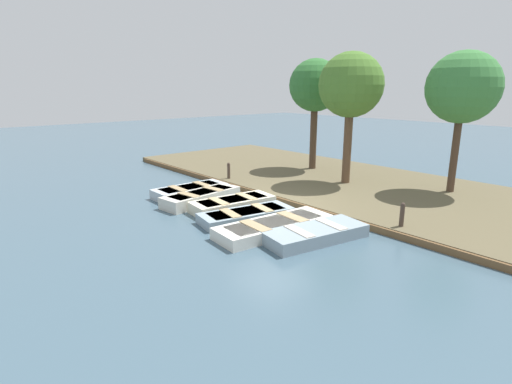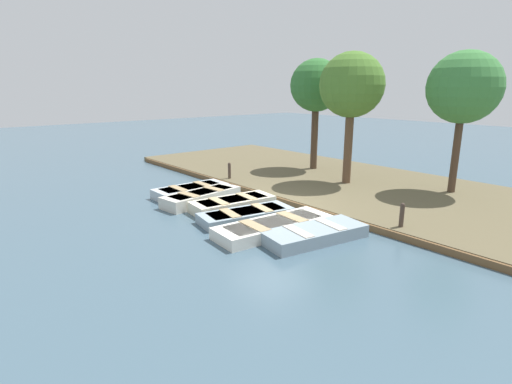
{
  "view_description": "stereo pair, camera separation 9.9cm",
  "coord_description": "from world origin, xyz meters",
  "px_view_note": "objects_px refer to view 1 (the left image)",
  "views": [
    {
      "loc": [
        8.76,
        9.34,
        4.05
      ],
      "look_at": [
        0.29,
        -0.53,
        0.65
      ],
      "focal_mm": 28.0,
      "sensor_mm": 36.0,
      "label": 1
    },
    {
      "loc": [
        8.69,
        9.4,
        4.05
      ],
      "look_at": [
        0.29,
        -0.53,
        0.65
      ],
      "focal_mm": 28.0,
      "sensor_mm": 36.0,
      "label": 2
    }
  ],
  "objects_px": {
    "park_tree_far_left": "(315,87)",
    "park_tree_center": "(463,88)",
    "rowboat_3": "(246,215)",
    "rowboat_4": "(274,226)",
    "mooring_post_far": "(402,218)",
    "rowboat_2": "(233,204)",
    "rowboat_5": "(315,234)",
    "rowboat_0": "(190,191)",
    "mooring_post_near": "(229,173)",
    "rowboat_1": "(201,197)",
    "park_tree_left": "(351,86)"
  },
  "relations": [
    {
      "from": "rowboat_5",
      "to": "mooring_post_near",
      "type": "height_order",
      "value": "mooring_post_near"
    },
    {
      "from": "mooring_post_near",
      "to": "park_tree_center",
      "type": "height_order",
      "value": "park_tree_center"
    },
    {
      "from": "mooring_post_far",
      "to": "park_tree_far_left",
      "type": "height_order",
      "value": "park_tree_far_left"
    },
    {
      "from": "rowboat_4",
      "to": "rowboat_5",
      "type": "relative_size",
      "value": 1.19
    },
    {
      "from": "rowboat_0",
      "to": "park_tree_center",
      "type": "relative_size",
      "value": 0.53
    },
    {
      "from": "rowboat_2",
      "to": "rowboat_5",
      "type": "xyz_separation_m",
      "value": [
        0.01,
        3.73,
        -0.01
      ]
    },
    {
      "from": "rowboat_5",
      "to": "rowboat_4",
      "type": "bearing_deg",
      "value": -59.42
    },
    {
      "from": "rowboat_2",
      "to": "rowboat_3",
      "type": "xyz_separation_m",
      "value": [
        0.36,
        1.18,
        -0.04
      ]
    },
    {
      "from": "mooring_post_near",
      "to": "rowboat_1",
      "type": "bearing_deg",
      "value": 34.9
    },
    {
      "from": "rowboat_0",
      "to": "mooring_post_far",
      "type": "distance_m",
      "value": 7.88
    },
    {
      "from": "rowboat_5",
      "to": "park_tree_left",
      "type": "height_order",
      "value": "park_tree_left"
    },
    {
      "from": "rowboat_0",
      "to": "rowboat_4",
      "type": "xyz_separation_m",
      "value": [
        0.31,
        5.09,
        -0.02
      ]
    },
    {
      "from": "mooring_post_near",
      "to": "park_tree_center",
      "type": "relative_size",
      "value": 0.17
    },
    {
      "from": "rowboat_1",
      "to": "mooring_post_near",
      "type": "xyz_separation_m",
      "value": [
        -2.61,
        -1.82,
        0.25
      ]
    },
    {
      "from": "mooring_post_near",
      "to": "park_tree_far_left",
      "type": "height_order",
      "value": "park_tree_far_left"
    },
    {
      "from": "rowboat_1",
      "to": "park_tree_left",
      "type": "distance_m",
      "value": 7.31
    },
    {
      "from": "rowboat_1",
      "to": "rowboat_3",
      "type": "distance_m",
      "value": 2.57
    },
    {
      "from": "rowboat_2",
      "to": "mooring_post_far",
      "type": "bearing_deg",
      "value": 120.6
    },
    {
      "from": "rowboat_0",
      "to": "rowboat_2",
      "type": "distance_m",
      "value": 2.53
    },
    {
      "from": "rowboat_1",
      "to": "park_tree_left",
      "type": "xyz_separation_m",
      "value": [
        -5.88,
        1.95,
        3.89
      ]
    },
    {
      "from": "park_tree_far_left",
      "to": "park_tree_center",
      "type": "xyz_separation_m",
      "value": [
        -0.57,
        6.47,
        -0.07
      ]
    },
    {
      "from": "rowboat_1",
      "to": "rowboat_5",
      "type": "bearing_deg",
      "value": 86.56
    },
    {
      "from": "mooring_post_far",
      "to": "park_tree_far_left",
      "type": "relative_size",
      "value": 0.17
    },
    {
      "from": "park_tree_far_left",
      "to": "rowboat_3",
      "type": "bearing_deg",
      "value": 26.58
    },
    {
      "from": "rowboat_4",
      "to": "mooring_post_far",
      "type": "distance_m",
      "value": 3.63
    },
    {
      "from": "rowboat_5",
      "to": "park_tree_far_left",
      "type": "xyz_separation_m",
      "value": [
        -6.75,
        -6.1,
        3.93
      ]
    },
    {
      "from": "rowboat_3",
      "to": "rowboat_5",
      "type": "bearing_deg",
      "value": 108.41
    },
    {
      "from": "rowboat_2",
      "to": "rowboat_5",
      "type": "distance_m",
      "value": 3.73
    },
    {
      "from": "rowboat_0",
      "to": "rowboat_5",
      "type": "bearing_deg",
      "value": 91.32
    },
    {
      "from": "park_tree_far_left",
      "to": "mooring_post_far",
      "type": "bearing_deg",
      "value": 58.57
    },
    {
      "from": "rowboat_0",
      "to": "rowboat_3",
      "type": "height_order",
      "value": "rowboat_0"
    },
    {
      "from": "mooring_post_near",
      "to": "mooring_post_far",
      "type": "bearing_deg",
      "value": 90.0
    },
    {
      "from": "rowboat_2",
      "to": "mooring_post_far",
      "type": "relative_size",
      "value": 3.26
    },
    {
      "from": "rowboat_2",
      "to": "mooring_post_near",
      "type": "xyz_separation_m",
      "value": [
        -2.24,
        -3.21,
        0.26
      ]
    },
    {
      "from": "mooring_post_near",
      "to": "park_tree_left",
      "type": "bearing_deg",
      "value": 130.85
    },
    {
      "from": "rowboat_1",
      "to": "rowboat_4",
      "type": "relative_size",
      "value": 0.85
    },
    {
      "from": "rowboat_3",
      "to": "park_tree_far_left",
      "type": "height_order",
      "value": "park_tree_far_left"
    },
    {
      "from": "rowboat_3",
      "to": "rowboat_5",
      "type": "distance_m",
      "value": 2.57
    },
    {
      "from": "rowboat_4",
      "to": "park_tree_center",
      "type": "distance_m",
      "value": 8.8
    },
    {
      "from": "mooring_post_near",
      "to": "rowboat_3",
      "type": "bearing_deg",
      "value": 59.39
    },
    {
      "from": "park_tree_left",
      "to": "rowboat_2",
      "type": "bearing_deg",
      "value": -5.82
    },
    {
      "from": "rowboat_1",
      "to": "mooring_post_near",
      "type": "bearing_deg",
      "value": -152.58
    },
    {
      "from": "rowboat_4",
      "to": "rowboat_1",
      "type": "bearing_deg",
      "value": -86.06
    },
    {
      "from": "mooring_post_far",
      "to": "park_tree_left",
      "type": "relative_size",
      "value": 0.17
    },
    {
      "from": "mooring_post_far",
      "to": "park_tree_center",
      "type": "xyz_separation_m",
      "value": [
        -5.07,
        -0.89,
        3.58
      ]
    },
    {
      "from": "rowboat_0",
      "to": "park_tree_far_left",
      "type": "distance_m",
      "value": 7.91
    },
    {
      "from": "rowboat_0",
      "to": "rowboat_3",
      "type": "distance_m",
      "value": 3.71
    },
    {
      "from": "rowboat_1",
      "to": "rowboat_3",
      "type": "relative_size",
      "value": 0.99
    },
    {
      "from": "mooring_post_far",
      "to": "rowboat_5",
      "type": "bearing_deg",
      "value": -29.22
    },
    {
      "from": "rowboat_4",
      "to": "mooring_post_near",
      "type": "distance_m",
      "value": 6.38
    }
  ]
}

